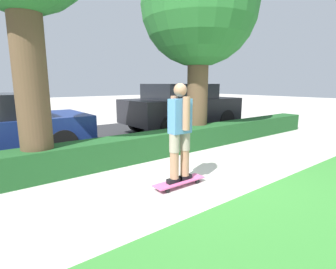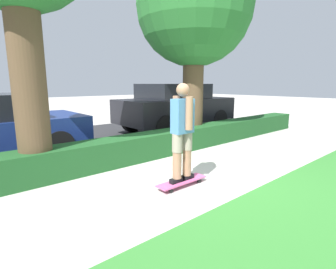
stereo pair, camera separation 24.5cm
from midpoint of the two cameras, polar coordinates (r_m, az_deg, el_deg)
ground_plane at (r=4.81m, az=8.09°, el=-9.05°), size 60.00×60.00×0.00m
street_asphalt at (r=8.18m, az=-13.53°, el=-0.83°), size 12.63×5.00×0.01m
hedge_row at (r=5.91m, az=-3.06°, el=-2.43°), size 12.63×0.60×0.54m
skateboard at (r=4.33m, az=4.15°, el=-10.24°), size 0.93×0.24×0.09m
skater_person at (r=4.10m, az=4.32°, el=0.84°), size 0.48×0.40×1.56m
tree_mid at (r=7.42m, az=7.85°, el=25.39°), size 2.97×2.97×5.05m
parked_car_middle at (r=9.11m, az=3.75°, el=6.11°), size 4.09×1.98×1.63m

